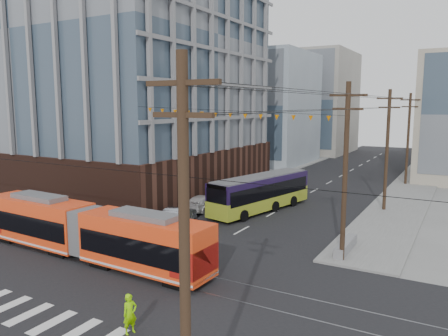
# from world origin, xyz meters

# --- Properties ---
(ground) EXTENTS (160.00, 160.00, 0.00)m
(ground) POSITION_xyz_m (0.00, 0.00, 0.00)
(ground) COLOR slate
(office_building) EXTENTS (30.00, 25.00, 28.60)m
(office_building) POSITION_xyz_m (-22.00, 23.00, 14.30)
(office_building) COLOR #381E16
(office_building) RESTS_ON ground
(bg_bldg_nw_near) EXTENTS (18.00, 16.00, 18.00)m
(bg_bldg_nw_near) POSITION_xyz_m (-17.00, 52.00, 9.00)
(bg_bldg_nw_near) COLOR #8C99A5
(bg_bldg_nw_near) RESTS_ON ground
(bg_bldg_nw_far) EXTENTS (16.00, 18.00, 20.00)m
(bg_bldg_nw_far) POSITION_xyz_m (-14.00, 72.00, 10.00)
(bg_bldg_nw_far) COLOR gray
(bg_bldg_nw_far) RESTS_ON ground
(utility_pole_near) EXTENTS (0.30, 0.30, 11.00)m
(utility_pole_near) POSITION_xyz_m (8.50, -6.00, 5.50)
(utility_pole_near) COLOR black
(utility_pole_near) RESTS_ON ground
(utility_pole_far) EXTENTS (0.30, 0.30, 11.00)m
(utility_pole_far) POSITION_xyz_m (8.50, 56.00, 5.50)
(utility_pole_far) COLOR black
(utility_pole_far) RESTS_ON ground
(streetcar) EXTENTS (17.97, 3.15, 3.45)m
(streetcar) POSITION_xyz_m (-5.69, 3.85, 1.72)
(streetcar) COLOR #F74115
(streetcar) RESTS_ON ground
(city_bus) EXTENTS (5.14, 12.16, 3.37)m
(city_bus) POSITION_xyz_m (-1.39, 20.54, 1.68)
(city_bus) COLOR #1A0D33
(city_bus) RESTS_ON ground
(parked_car_silver) EXTENTS (2.76, 4.98, 1.55)m
(parked_car_silver) POSITION_xyz_m (-5.10, 12.72, 0.78)
(parked_car_silver) COLOR gray
(parked_car_silver) RESTS_ON ground
(parked_car_white) EXTENTS (2.18, 4.94, 1.41)m
(parked_car_white) POSITION_xyz_m (-6.03, 18.11, 0.71)
(parked_car_white) COLOR silver
(parked_car_white) RESTS_ON ground
(parked_car_grey) EXTENTS (3.23, 5.59, 1.47)m
(parked_car_grey) POSITION_xyz_m (-5.15, 26.49, 0.73)
(parked_car_grey) COLOR slate
(parked_car_grey) RESTS_ON ground
(pedestrian) EXTENTS (0.62, 0.74, 1.75)m
(pedestrian) POSITION_xyz_m (2.85, -1.96, 0.87)
(pedestrian) COLOR #8AE402
(pedestrian) RESTS_ON ground
(jersey_barrier) EXTENTS (0.91, 3.98, 0.79)m
(jersey_barrier) POSITION_xyz_m (8.30, 12.78, 0.40)
(jersey_barrier) COLOR slate
(jersey_barrier) RESTS_ON ground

